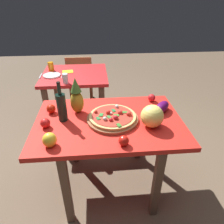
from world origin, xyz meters
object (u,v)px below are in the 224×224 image
wine_bottle (62,107)px  knife_utensil (63,75)px  pizza (113,116)px  fork_utensil (41,76)px  tomato_beside_pepper (152,98)px  drinking_glass_water (65,79)px  napkin_folded (68,72)px  dining_chair (80,78)px  bell_pepper (50,140)px  melon (152,116)px  eggplant (162,107)px  pineapple_left (77,97)px  tomato_by_bottle (51,109)px  background_table (75,83)px  display_table (109,130)px  pizza_board (113,119)px  tomato_at_corner (124,141)px  drinking_glass_juice (51,66)px  dinner_plate (52,75)px  tomato_near_board (45,123)px

wine_bottle → knife_utensil: bearing=97.1°
pizza → fork_utensil: size_ratio=2.15×
knife_utensil → tomato_beside_pepper: bearing=-35.7°
drinking_glass_water → napkin_folded: (-0.02, 0.39, -0.05)m
dining_chair → bell_pepper: bearing=88.4°
wine_bottle → melon: size_ratio=1.89×
wine_bottle → fork_utensil: 1.14m
fork_utensil → eggplant: bearing=-39.4°
tomato_beside_pepper → melon: bearing=-104.8°
pineapple_left → napkin_folded: pineapple_left is taller
dining_chair → eggplant: (0.83, -1.67, 0.34)m
pizza → tomato_by_bottle: bearing=162.3°
background_table → pizza: (0.40, -1.16, 0.17)m
melon → knife_utensil: bearing=125.0°
pizza → fork_utensil: pizza is taller
display_table → pizza: size_ratio=3.17×
background_table → dining_chair: size_ratio=0.99×
pizza_board → tomato_at_corner: 0.33m
eggplant → drinking_glass_juice: bearing=134.4°
tomato_at_corner → tomato_by_bottle: size_ratio=0.94×
tomato_at_corner → drinking_glass_water: size_ratio=0.65×
dining_chair → dinner_plate: (-0.30, -0.68, 0.30)m
eggplant → knife_utensil: eggplant is taller
bell_pepper → napkin_folded: (-0.03, 1.51, -0.05)m
dining_chair → napkin_folded: size_ratio=6.07×
pizza_board → melon: bearing=-19.8°
dining_chair → tomato_beside_pepper: size_ratio=11.73×
pizza_board → eggplant: size_ratio=2.14×
bell_pepper → tomato_beside_pepper: bell_pepper is taller
tomato_beside_pepper → wine_bottle: bearing=-162.1°
eggplant → tomato_by_bottle: (-0.98, 0.06, -0.01)m
tomato_by_bottle → napkin_folded: (0.04, 1.06, -0.04)m
bell_pepper → tomato_near_board: 0.24m
drinking_glass_juice → knife_utensil: drinking_glass_juice is taller
wine_bottle → tomato_by_bottle: size_ratio=4.33×
tomato_near_board → eggplant: bearing=9.1°
dining_chair → drinking_glass_juice: bearing=55.0°
tomato_near_board → dinner_plate: tomato_near_board is taller
dining_chair → napkin_folded: (-0.12, -0.54, 0.30)m
pizza_board → pineapple_left: size_ratio=1.31×
background_table → knife_utensil: 0.21m
pizza_board → eggplant: (0.45, 0.10, 0.03)m
tomato_beside_pepper → dinner_plate: bearing=144.3°
melon → drinking_glass_juice: bearing=125.9°
wine_bottle → eggplant: wine_bottle is taller
dining_chair → eggplant: bearing=117.1°
pizza_board → display_table: bearing=169.2°
pizza → eggplant: bearing=13.1°
dinner_plate → drinking_glass_water: bearing=-51.3°
tomato_near_board → dinner_plate: 1.16m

